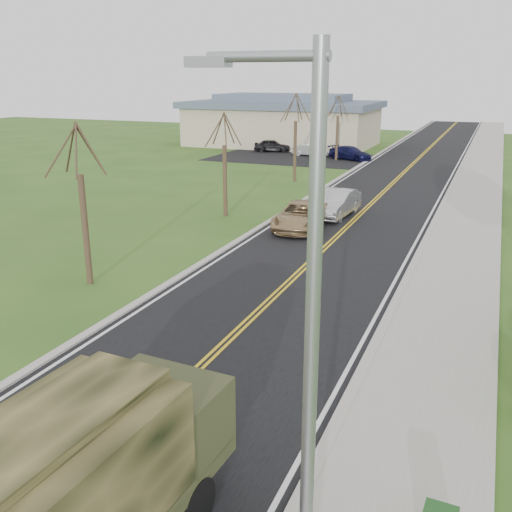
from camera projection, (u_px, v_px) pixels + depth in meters
The scene contains 17 objects.
ground at pixel (52, 509), 10.47m from camera, with size 160.00×160.00×0.00m, color #2E521B.
road at pixel (401, 175), 45.65m from camera, with size 8.00×120.00×0.01m, color black.
curb_right at pixel (456, 178), 44.11m from camera, with size 0.30×120.00×0.12m, color #9E998E.
sidewalk_right at pixel (480, 179), 43.47m from camera, with size 3.20×120.00×0.10m, color #9E998E.
curb_left at pixel (351, 171), 47.17m from camera, with size 0.30×120.00×0.10m, color #9E998E.
street_light at pixel (303, 350), 6.89m from camera, with size 1.65×0.22×8.00m.
bare_tree_a at pixel (84, 217), 21.05m from camera, with size 1.93×2.26×6.08m.
bare_tree_b at pixel (225, 172), 31.65m from camera, with size 1.83×2.14×5.73m.
bare_tree_c at pixel (295, 144), 42.11m from camera, with size 2.04×2.39×6.42m.
bare_tree_d at pixel (337, 133), 52.74m from camera, with size 1.88×2.20×5.91m.
commercial_building at pixel (283, 121), 64.77m from camera, with size 25.50×21.50×5.65m.
military_truck at pixel (61, 498), 8.18m from camera, with size 2.52×6.45×3.16m.
suv_champagne at pixel (301, 216), 29.49m from camera, with size 2.28×4.95×1.38m, color tan.
sedan_silver at pixel (336, 203), 32.06m from camera, with size 1.58×4.53×1.49m, color #AAABAF.
lot_car_dark at pixel (272, 146), 59.36m from camera, with size 1.52×3.79×1.29m, color black.
lot_car_silver at pixel (311, 150), 56.26m from camera, with size 1.27×3.65×1.20m, color silver.
lot_car_navy at pixel (350, 153), 53.77m from camera, with size 1.75×4.31×1.25m, color #0E1036.
Camera 1 is at (6.77, -6.47, 7.60)m, focal length 40.00 mm.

